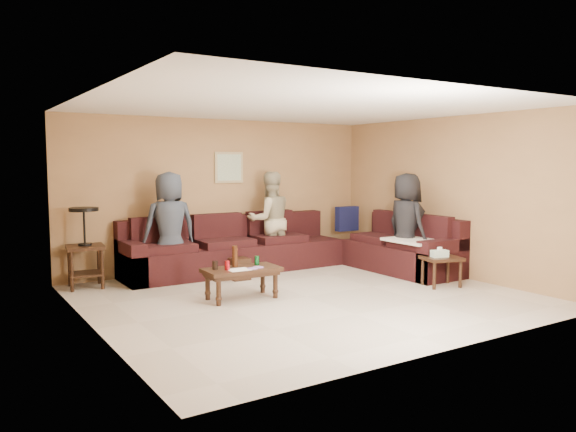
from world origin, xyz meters
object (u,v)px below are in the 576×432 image
object	(u,v)px
end_table_left	(85,246)
waste_bin	(239,269)
coffee_table	(241,272)
person_right	(406,224)
sectional_sofa	(295,252)
person_middle	(270,220)
person_left	(170,226)
side_table_right	(441,261)

from	to	relation	value
end_table_left	waste_bin	distance (m)	2.26
coffee_table	person_right	bearing A→B (deg)	1.08
coffee_table	person_right	world-z (taller)	person_right
sectional_sofa	person_middle	world-z (taller)	person_middle
sectional_sofa	waste_bin	xyz separation A→B (m)	(-1.05, -0.05, -0.16)
sectional_sofa	end_table_left	size ratio (longest dim) A/B	4.05
waste_bin	person_left	bearing A→B (deg)	151.21
side_table_right	waste_bin	bearing A→B (deg)	138.35
person_left	person_middle	xyz separation A→B (m)	(1.80, 0.09, -0.01)
sectional_sofa	person_middle	distance (m)	0.75
side_table_right	person_right	bearing A→B (deg)	77.43
person_right	sectional_sofa	bearing A→B (deg)	55.57
sectional_sofa	side_table_right	world-z (taller)	sectional_sofa
sectional_sofa	person_left	xyz separation A→B (m)	(-1.97, 0.45, 0.50)
side_table_right	person_right	size ratio (longest dim) A/B	0.38
sectional_sofa	person_left	distance (m)	2.08
coffee_table	person_middle	xyz separation A→B (m)	(1.44, 1.70, 0.46)
person_middle	person_right	size ratio (longest dim) A/B	1.01
person_middle	person_left	bearing A→B (deg)	11.43
sectional_sofa	person_middle	xyz separation A→B (m)	(-0.16, 0.54, 0.49)
side_table_right	waste_bin	world-z (taller)	side_table_right
coffee_table	end_table_left	xyz separation A→B (m)	(-1.56, 1.78, 0.25)
person_middle	side_table_right	bearing A→B (deg)	126.18
person_right	coffee_table	bearing A→B (deg)	95.17
side_table_right	person_middle	bearing A→B (deg)	117.57
sectional_sofa	side_table_right	bearing A→B (deg)	-59.89
sectional_sofa	waste_bin	world-z (taller)	sectional_sofa
person_left	coffee_table	bearing A→B (deg)	105.18
waste_bin	person_left	world-z (taller)	person_left
person_middle	waste_bin	bearing A→B (deg)	42.27
coffee_table	side_table_right	xyz separation A→B (m)	(2.78, -0.87, 0.02)
sectional_sofa	person_middle	bearing A→B (deg)	106.93
waste_bin	person_middle	world-z (taller)	person_middle
end_table_left	person_left	size ratio (longest dim) A/B	0.70
waste_bin	person_left	xyz separation A→B (m)	(-0.91, 0.50, 0.66)
sectional_sofa	coffee_table	distance (m)	1.98
person_middle	person_right	world-z (taller)	person_middle
coffee_table	person_left	size ratio (longest dim) A/B	0.61
waste_bin	person_middle	distance (m)	1.25
coffee_table	waste_bin	size ratio (longest dim) A/B	3.03
waste_bin	person_left	distance (m)	1.23
sectional_sofa	person_right	xyz separation A→B (m)	(1.39, -1.10, 0.48)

